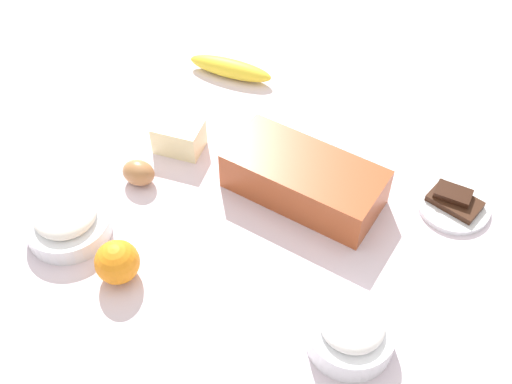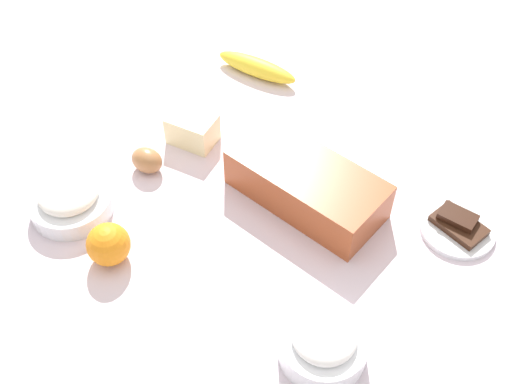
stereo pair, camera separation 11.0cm
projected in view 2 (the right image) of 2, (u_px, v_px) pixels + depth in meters
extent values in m
cube|color=silver|center=(256.00, 210.00, 1.13)|extent=(2.40, 2.40, 0.02)
cube|color=#9E4723|center=(307.00, 184.00, 1.11)|extent=(0.29, 0.16, 0.08)
cube|color=black|center=(307.00, 183.00, 1.11)|extent=(0.28, 0.14, 0.07)
cylinder|color=white|center=(72.00, 203.00, 1.11)|extent=(0.15, 0.15, 0.04)
torus|color=white|center=(70.00, 198.00, 1.10)|extent=(0.15, 0.15, 0.01)
ellipsoid|color=white|center=(68.00, 193.00, 1.09)|extent=(0.11, 0.11, 0.04)
cylinder|color=white|center=(323.00, 346.00, 0.92)|extent=(0.13, 0.13, 0.04)
torus|color=white|center=(324.00, 340.00, 0.91)|extent=(0.13, 0.13, 0.01)
ellipsoid|color=white|center=(324.00, 336.00, 0.90)|extent=(0.10, 0.10, 0.03)
ellipsoid|color=yellow|center=(257.00, 67.00, 1.36)|extent=(0.19, 0.09, 0.04)
sphere|color=orange|center=(108.00, 244.00, 1.03)|extent=(0.07, 0.07, 0.07)
cube|color=#F4EDB2|center=(192.00, 129.00, 1.22)|extent=(0.11, 0.09, 0.06)
ellipsoid|color=#A77144|center=(147.00, 160.00, 1.17)|extent=(0.07, 0.06, 0.05)
cylinder|color=white|center=(457.00, 229.00, 1.09)|extent=(0.13, 0.13, 0.01)
cube|color=#381E11|center=(459.00, 225.00, 1.08)|extent=(0.09, 0.06, 0.01)
cube|color=black|center=(458.00, 217.00, 1.07)|extent=(0.07, 0.05, 0.01)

